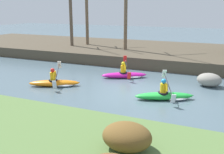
# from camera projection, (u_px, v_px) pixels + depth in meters

# --- Properties ---
(ground_plane) EXTENTS (90.00, 90.00, 0.00)m
(ground_plane) POSITION_uv_depth(u_px,v_px,m) (136.00, 93.00, 13.14)
(ground_plane) COLOR #4C606B
(riverbank_far) EXTENTS (44.00, 9.85, 0.81)m
(riverbank_far) POSITION_uv_depth(u_px,v_px,m) (173.00, 54.00, 21.68)
(riverbank_far) COLOR #4C4233
(riverbank_far) RESTS_ON ground
(bare_tree_upstream) EXTENTS (3.42, 3.38, 6.20)m
(bare_tree_upstream) POSITION_uv_depth(u_px,v_px,m) (71.00, 12.00, 22.86)
(bare_tree_upstream) COLOR brown
(bare_tree_upstream) RESTS_ON riverbank_far
(bare_tree_mid_upstream) EXTENTS (3.71, 3.67, 6.74)m
(bare_tree_mid_upstream) POSITION_uv_depth(u_px,v_px,m) (87.00, 9.00, 23.58)
(bare_tree_mid_upstream) COLOR brown
(bare_tree_mid_upstream) RESTS_ON riverbank_far
(bare_tree_mid_downstream) EXTENTS (4.25, 4.20, 7.78)m
(bare_tree_mid_downstream) POSITION_uv_depth(u_px,v_px,m) (127.00, 3.00, 20.58)
(bare_tree_mid_downstream) COLOR brown
(bare_tree_mid_downstream) RESTS_ON riverbank_far
(shrub_clump_second) EXTENTS (1.29, 1.08, 0.70)m
(shrub_clump_second) POSITION_uv_depth(u_px,v_px,m) (127.00, 136.00, 6.66)
(shrub_clump_second) COLOR brown
(shrub_clump_second) RESTS_ON riverbank_near
(kayaker_lead) EXTENTS (2.70, 1.95, 1.20)m
(kayaker_lead) POSITION_uv_depth(u_px,v_px,m) (167.00, 95.00, 12.17)
(kayaker_lead) COLOR green
(kayaker_lead) RESTS_ON ground
(kayaker_middle) EXTENTS (2.67, 1.94, 1.20)m
(kayaker_middle) POSITION_uv_depth(u_px,v_px,m) (126.00, 75.00, 15.91)
(kayaker_middle) COLOR #C61999
(kayaker_middle) RESTS_ON ground
(kayaker_trailing) EXTENTS (2.69, 1.94, 1.20)m
(kayaker_trailing) POSITION_uv_depth(u_px,v_px,m) (56.00, 83.00, 14.24)
(kayaker_trailing) COLOR orange
(kayaker_trailing) RESTS_ON ground
(boulder_midstream) EXTENTS (1.29, 1.01, 0.73)m
(boulder_midstream) POSITION_uv_depth(u_px,v_px,m) (209.00, 80.00, 14.16)
(boulder_midstream) COLOR gray
(boulder_midstream) RESTS_ON ground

